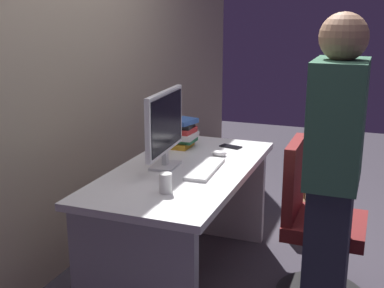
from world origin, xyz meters
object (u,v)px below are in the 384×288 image
at_px(cup_near_keyboard, 166,183).
at_px(handbag, 302,217).
at_px(person_at_desk, 332,184).
at_px(keyboard, 205,169).
at_px(monitor, 165,125).
at_px(book_stack, 183,133).
at_px(desk, 184,203).
at_px(office_chair, 315,229).
at_px(cell_phone, 231,147).
at_px(mouse, 219,153).

xyz_separation_m(cup_near_keyboard, handbag, (1.35, -0.51, -0.65)).
height_order(person_at_desk, keyboard, person_at_desk).
relative_size(monitor, book_stack, 2.69).
relative_size(desk, keyboard, 3.49).
bearing_deg(office_chair, cell_phone, 55.23).
distance_m(keyboard, handbag, 1.20).
distance_m(office_chair, book_stack, 1.08).
bearing_deg(desk, person_at_desk, -107.65).
bearing_deg(monitor, book_stack, 8.58).
relative_size(office_chair, book_stack, 4.67).
bearing_deg(office_chair, cup_near_keyboard, 126.07).
bearing_deg(office_chair, book_stack, 70.39).
height_order(keyboard, cell_phone, keyboard).
bearing_deg(mouse, cell_phone, -2.57).
xyz_separation_m(mouse, cell_phone, (0.22, -0.01, -0.01)).
relative_size(person_at_desk, cup_near_keyboard, 15.83).
relative_size(keyboard, cell_phone, 2.99).
height_order(monitor, keyboard, monitor).
bearing_deg(handbag, cup_near_keyboard, 159.09).
distance_m(person_at_desk, mouse, 0.96).
height_order(keyboard, cup_near_keyboard, cup_near_keyboard).
bearing_deg(cell_phone, keyboard, -165.62).
distance_m(person_at_desk, cell_phone, 1.11).
relative_size(monitor, handbag, 1.43).
bearing_deg(mouse, monitor, 146.73).
height_order(monitor, cell_phone, monitor).
xyz_separation_m(monitor, book_stack, (0.46, 0.07, -0.16)).
xyz_separation_m(monitor, keyboard, (0.02, -0.24, -0.25)).
relative_size(person_at_desk, book_stack, 8.14).
relative_size(desk, office_chair, 1.60).
xyz_separation_m(person_at_desk, handbag, (1.20, 0.29, -0.70)).
height_order(office_chair, person_at_desk, person_at_desk).
distance_m(person_at_desk, book_stack, 1.27).
relative_size(office_chair, mouse, 9.40).
height_order(monitor, mouse, monitor).
xyz_separation_m(keyboard, mouse, (0.32, 0.02, 0.01)).
bearing_deg(mouse, cup_near_keyboard, 175.98).
relative_size(desk, cup_near_keyboard, 14.52).
bearing_deg(cup_near_keyboard, office_chair, -53.93).
height_order(desk, cell_phone, cell_phone).
relative_size(cup_near_keyboard, cell_phone, 0.72).
distance_m(person_at_desk, monitor, 1.02).
xyz_separation_m(desk, cup_near_keyboard, (-0.42, -0.07, 0.28)).
xyz_separation_m(monitor, cell_phone, (0.57, -0.23, -0.25)).
height_order(desk, mouse, mouse).
relative_size(keyboard, cup_near_keyboard, 4.15).
bearing_deg(cup_near_keyboard, monitor, 23.80).
xyz_separation_m(desk, book_stack, (0.43, 0.18, 0.32)).
bearing_deg(handbag, book_stack, 123.25).
height_order(cup_near_keyboard, book_stack, book_stack).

